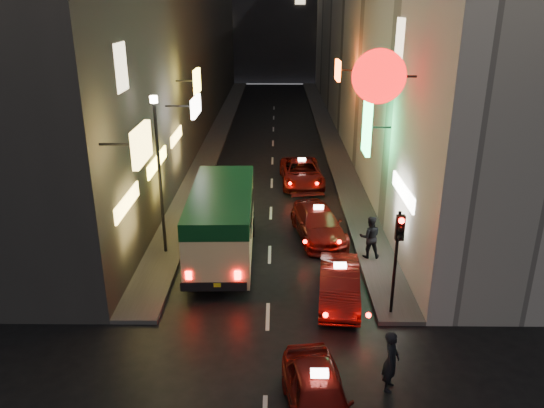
{
  "coord_description": "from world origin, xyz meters",
  "views": [
    {
      "loc": [
        0.27,
        -6.26,
        9.57
      ],
      "look_at": [
        0.1,
        13.0,
        2.2
      ],
      "focal_mm": 35.0,
      "sensor_mm": 36.0,
      "label": 1
    }
  ],
  "objects_px": {
    "traffic_light": "(398,242)",
    "taxi_near": "(319,394)",
    "pedestrian_crossing": "(391,357)",
    "minibus": "(222,216)",
    "lamp_post": "(159,166)"
  },
  "relations": [
    {
      "from": "traffic_light",
      "to": "taxi_near",
      "type": "bearing_deg",
      "value": -121.1
    },
    {
      "from": "taxi_near",
      "to": "pedestrian_crossing",
      "type": "bearing_deg",
      "value": 30.27
    },
    {
      "from": "minibus",
      "to": "traffic_light",
      "type": "bearing_deg",
      "value": -35.94
    },
    {
      "from": "taxi_near",
      "to": "pedestrian_crossing",
      "type": "distance_m",
      "value": 2.28
    },
    {
      "from": "traffic_light",
      "to": "lamp_post",
      "type": "bearing_deg",
      "value": 151.09
    },
    {
      "from": "pedestrian_crossing",
      "to": "lamp_post",
      "type": "xyz_separation_m",
      "value": [
        -7.46,
        7.86,
        2.75
      ]
    },
    {
      "from": "taxi_near",
      "to": "lamp_post",
      "type": "distance_m",
      "value": 10.96
    },
    {
      "from": "pedestrian_crossing",
      "to": "lamp_post",
      "type": "bearing_deg",
      "value": 63.34
    },
    {
      "from": "taxi_near",
      "to": "pedestrian_crossing",
      "type": "relative_size",
      "value": 2.5
    },
    {
      "from": "traffic_light",
      "to": "lamp_post",
      "type": "xyz_separation_m",
      "value": [
        -8.2,
        4.53,
        1.04
      ]
    },
    {
      "from": "taxi_near",
      "to": "pedestrian_crossing",
      "type": "height_order",
      "value": "pedestrian_crossing"
    },
    {
      "from": "minibus",
      "to": "taxi_near",
      "type": "relative_size",
      "value": 1.37
    },
    {
      "from": "pedestrian_crossing",
      "to": "lamp_post",
      "type": "relative_size",
      "value": 0.31
    },
    {
      "from": "minibus",
      "to": "lamp_post",
      "type": "distance_m",
      "value": 3.06
    },
    {
      "from": "minibus",
      "to": "lamp_post",
      "type": "height_order",
      "value": "lamp_post"
    }
  ]
}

